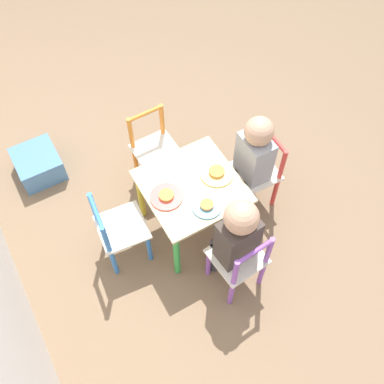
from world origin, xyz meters
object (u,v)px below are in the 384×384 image
(child_front, at_px, (252,158))
(chair_purple, at_px, (239,261))
(storage_bin, at_px, (38,164))
(kids_table, at_px, (192,193))
(chair_orange, at_px, (155,151))
(child_left, at_px, (235,236))
(plate_left, at_px, (207,206))
(chair_blue, at_px, (119,230))
(plate_front, at_px, (217,173))
(plate_back, at_px, (166,196))
(chair_red, at_px, (257,172))

(child_front, bearing_deg, chair_purple, -37.44)
(chair_purple, xyz_separation_m, storage_bin, (1.30, 0.71, -0.18))
(kids_table, distance_m, chair_orange, 0.46)
(child_left, xyz_separation_m, child_front, (0.38, -0.35, -0.01))
(child_front, xyz_separation_m, plate_left, (-0.15, 0.38, 0.00))
(chair_purple, height_order, chair_blue, same)
(kids_table, relative_size, storage_bin, 1.73)
(plate_front, bearing_deg, plate_back, 90.00)
(chair_orange, bearing_deg, child_left, -88.54)
(chair_purple, bearing_deg, plate_back, -71.18)
(chair_red, xyz_separation_m, chair_blue, (0.05, 0.89, 0.00))
(chair_blue, relative_size, storage_bin, 1.79)
(chair_blue, relative_size, chair_orange, 1.00)
(chair_red, distance_m, child_front, 0.19)
(kids_table, distance_m, child_left, 0.39)
(chair_orange, relative_size, plate_left, 3.33)
(child_front, distance_m, plate_front, 0.23)
(plate_left, distance_m, storage_bin, 1.27)
(kids_table, distance_m, child_front, 0.39)
(chair_purple, distance_m, plate_front, 0.50)
(kids_table, distance_m, plate_front, 0.18)
(chair_orange, xyz_separation_m, plate_left, (-0.60, -0.01, 0.18))
(child_left, bearing_deg, chair_purple, 90.00)
(chair_blue, height_order, plate_left, chair_blue)
(plate_left, height_order, plate_back, same)
(chair_red, xyz_separation_m, child_left, (-0.38, 0.41, 0.19))
(plate_back, bearing_deg, kids_table, -90.00)
(chair_blue, distance_m, plate_front, 0.63)
(plate_front, bearing_deg, chair_purple, 164.86)
(child_front, distance_m, plate_back, 0.54)
(chair_blue, xyz_separation_m, plate_left, (-0.20, -0.44, 0.18))
(plate_left, relative_size, plate_front, 0.84)
(chair_blue, bearing_deg, storage_bin, 21.52)
(chair_purple, height_order, chair_red, same)
(chair_purple, distance_m, chair_orange, 0.89)
(chair_purple, relative_size, child_front, 0.72)
(chair_blue, xyz_separation_m, chair_orange, (0.40, -0.43, 0.00))
(child_front, bearing_deg, chair_red, 90.00)
(chair_red, relative_size, child_front, 0.72)
(child_left, relative_size, plate_front, 3.95)
(chair_purple, xyz_separation_m, chair_blue, (0.49, 0.48, 0.00))
(chair_red, height_order, chair_orange, same)
(plate_front, relative_size, storage_bin, 0.64)
(chair_blue, xyz_separation_m, plate_back, (-0.04, -0.29, 0.18))
(child_front, bearing_deg, plate_back, -89.71)
(chair_purple, bearing_deg, child_front, -133.17)
(chair_orange, distance_m, storage_bin, 0.80)
(chair_orange, height_order, plate_left, chair_orange)
(plate_left, xyz_separation_m, storage_bin, (1.02, 0.68, -0.36))
(child_front, xyz_separation_m, plate_front, (0.01, 0.23, 0.00))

